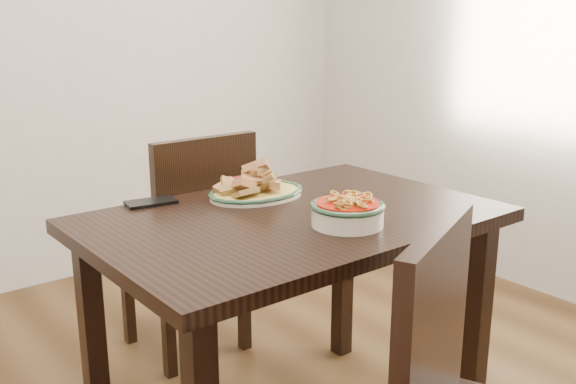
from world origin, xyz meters
TOP-DOWN VIEW (x-y plane):
  - wall_back at (0.00, 1.75)m, footprint 3.50×0.10m
  - dining_table at (0.07, -0.01)m, footprint 1.16×0.77m
  - chair_far at (0.12, 0.65)m, footprint 0.42×0.42m
  - fish_plate at (0.10, 0.21)m, footprint 0.31×0.25m
  - noodle_bowl at (0.12, -0.19)m, footprint 0.21×0.21m
  - smartphone at (-0.20, 0.34)m, footprint 0.16×0.10m
  - napkin at (0.19, 0.38)m, footprint 0.13×0.10m

SIDE VIEW (x-z plane):
  - chair_far at x=0.12m, z-range 0.05..0.94m
  - dining_table at x=0.07m, z-range 0.27..1.02m
  - smartphone at x=-0.20m, z-range 0.75..0.76m
  - napkin at x=0.19m, z-range 0.75..0.76m
  - noodle_bowl at x=0.12m, z-range 0.75..0.83m
  - fish_plate at x=0.10m, z-range 0.74..0.85m
  - wall_back at x=0.00m, z-range 0.00..2.60m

